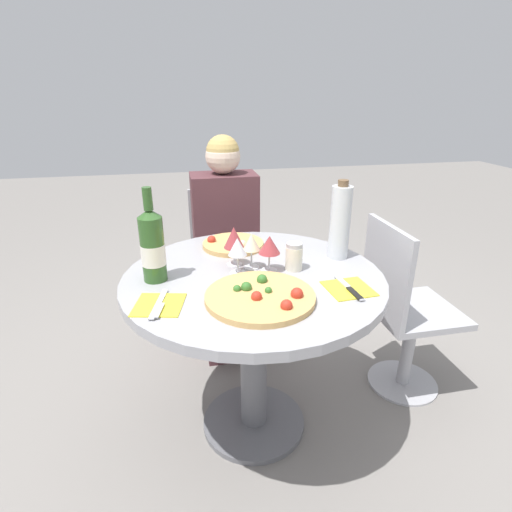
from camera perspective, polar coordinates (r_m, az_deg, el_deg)
The scene contains 16 objects.
ground_plane at distance 1.90m, azimuth -0.32°, elevation -22.75°, with size 12.00×12.00×0.00m, color gray.
dining_table at distance 1.54m, azimuth -0.36°, elevation -7.57°, with size 0.96×0.96×0.72m.
chair_behind_diner at distance 2.35m, azimuth -4.45°, elevation -1.20°, with size 0.37×0.37×0.84m.
seated_diner at distance 2.18m, azimuth -4.06°, elevation -0.09°, with size 0.35×0.44×1.15m.
chair_empty_side at distance 1.96m, azimuth 20.19°, elevation -7.68°, with size 0.37×0.37×0.84m.
pizza_large at distance 1.30m, azimuth 0.72°, elevation -5.76°, with size 0.36×0.36×0.05m.
pizza_small_far at distance 1.73m, azimuth -3.32°, elevation 1.69°, with size 0.26×0.26×0.05m.
wine_bottle at distance 1.43m, azimuth -14.57°, elevation 1.39°, with size 0.09×0.09×0.34m.
tall_carafe at distance 1.61m, azimuth 11.91°, elevation 4.77°, with size 0.08×0.08×0.32m.
sugar_shaker at distance 1.50m, azimuth 5.45°, elevation -0.07°, with size 0.07×0.07×0.11m.
wine_glass_center at distance 1.50m, azimuth -0.66°, elevation 1.90°, with size 0.07×0.07×0.14m.
wine_glass_front_right at distance 1.47m, azimuth 1.93°, elevation 1.54°, with size 0.08×0.08×0.14m.
wine_glass_front_left at distance 1.45m, azimuth -2.67°, elevation 1.21°, with size 0.07×0.07×0.14m.
wine_glass_back_left at distance 1.52m, azimuth -3.17°, elevation 2.58°, with size 0.08×0.08×0.15m.
place_setting_left at distance 1.30m, azimuth -13.71°, elevation -6.80°, with size 0.18×0.19×0.01m.
place_setting_right at distance 1.40m, azimuth 13.15°, elevation -4.56°, with size 0.16×0.19×0.01m.
Camera 1 is at (-0.26, -1.31, 1.35)m, focal length 28.00 mm.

